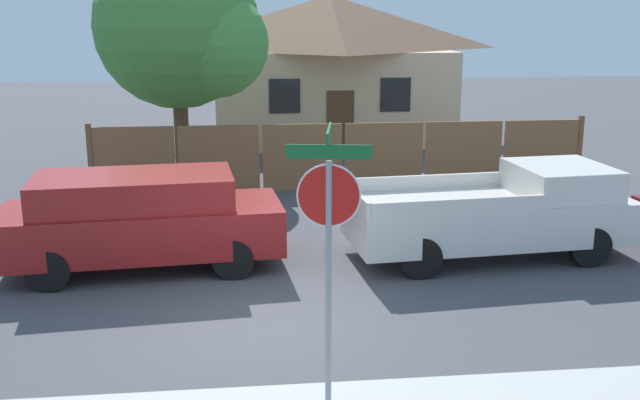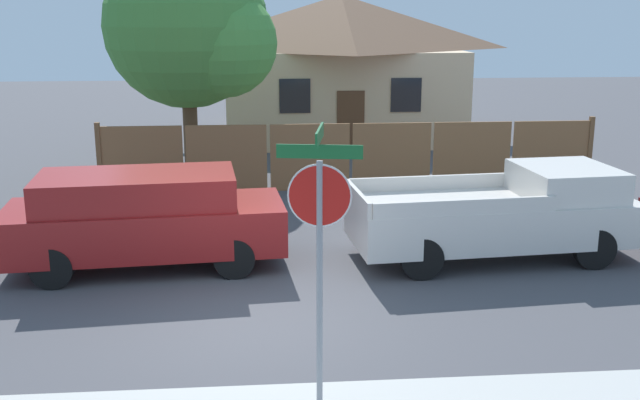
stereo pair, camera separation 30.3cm
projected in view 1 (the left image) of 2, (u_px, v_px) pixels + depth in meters
name	position (u px, v px, depth m)	size (l,w,h in m)	color
ground_plane	(260.00, 321.00, 11.22)	(80.00, 80.00, 0.00)	#47474C
wooden_fence	(343.00, 156.00, 19.29)	(12.84, 0.12, 1.82)	brown
house	(329.00, 65.00, 26.93)	(8.69, 6.55, 5.05)	beige
oak_tree	(185.00, 30.00, 19.73)	(4.60, 4.38, 6.31)	brown
red_suv	(141.00, 218.00, 13.28)	(5.04, 2.29, 1.74)	maroon
orange_pickup	(499.00, 212.00, 14.03)	(5.35, 2.44, 1.70)	silver
stop_sign	(329.00, 226.00, 8.10)	(0.91, 0.82, 3.34)	gray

